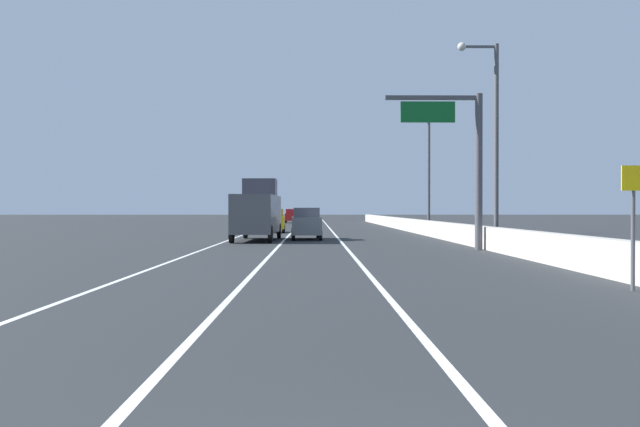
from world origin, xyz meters
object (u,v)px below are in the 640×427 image
car_gray_2 (306,224)px  box_truck (257,212)px  overhead_sign_gantry (463,151)px  lamp_post_right_second (492,130)px  car_red_0 (292,216)px  lamp_post_right_third (426,159)px  car_yellow_1 (274,221)px  speed_advisory_sign (633,217)px

car_gray_2 → box_truck: 3.42m
overhead_sign_gantry → box_truck: bearing=138.4°
lamp_post_right_second → car_red_0: (-12.28, 58.61, -5.06)m
overhead_sign_gantry → car_red_0: size_ratio=1.76×
car_gray_2 → lamp_post_right_third: bearing=49.5°
overhead_sign_gantry → car_gray_2: (-7.66, 10.88, -3.71)m
car_yellow_1 → car_gray_2: 12.78m
overhead_sign_gantry → speed_advisory_sign: 16.01m
car_yellow_1 → box_truck: 13.87m
overhead_sign_gantry → speed_advisory_sign: (0.44, -15.72, -2.96)m
box_truck → lamp_post_right_third: bearing=45.1°
speed_advisory_sign → lamp_post_right_third: lamp_post_right_third is taller
lamp_post_right_third → speed_advisory_sign: bearing=-92.4°
overhead_sign_gantry → speed_advisory_sign: bearing=-88.4°
speed_advisory_sign → box_truck: size_ratio=0.40×
lamp_post_right_second → lamp_post_right_third: (0.01, 19.81, 0.00)m
speed_advisory_sign → car_gray_2: bearing=106.9°
overhead_sign_gantry → lamp_post_right_third: lamp_post_right_third is taller
lamp_post_right_second → car_gray_2: bearing=138.9°
speed_advisory_sign → box_truck: 27.56m
car_red_0 → box_truck: size_ratio=0.56×
speed_advisory_sign → lamp_post_right_second: size_ratio=0.28×
overhead_sign_gantry → car_red_0: 62.02m
car_red_0 → car_yellow_1: bearing=-90.4°
speed_advisory_sign → car_yellow_1: 40.58m
lamp_post_right_second → box_truck: bearing=151.0°
lamp_post_right_third → box_truck: (-12.73, -12.76, -4.27)m
lamp_post_right_third → overhead_sign_gantry: bearing=-95.2°
speed_advisory_sign → lamp_post_right_third: 38.24m
speed_advisory_sign → lamp_post_right_second: bearing=85.0°
speed_advisory_sign → box_truck: box_truck is taller
lamp_post_right_third → car_gray_2: lamp_post_right_third is taller
lamp_post_right_third → car_yellow_1: bearing=175.1°
speed_advisory_sign → car_yellow_1: speed_advisory_sign is taller
overhead_sign_gantry → car_gray_2: size_ratio=1.69×
overhead_sign_gantry → lamp_post_right_third: (2.03, 22.25, 1.32)m
box_truck → car_yellow_1: bearing=89.3°
lamp_post_right_third → car_yellow_1: (-12.57, 1.08, -5.07)m
overhead_sign_gantry → car_yellow_1: overhead_sign_gantry is taller
car_yellow_1 → overhead_sign_gantry: bearing=-65.7°
overhead_sign_gantry → car_yellow_1: (-10.53, 23.33, -3.75)m
speed_advisory_sign → lamp_post_right_second: (1.58, 18.16, 4.28)m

